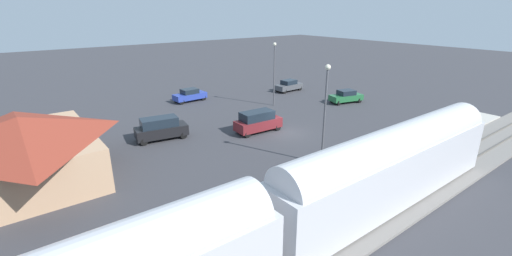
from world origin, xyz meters
TOP-DOWN VIEW (x-y plane):
  - ground_plane at (0.00, 0.00)m, footprint 200.00×200.00m
  - railway_track at (-14.00, 0.00)m, footprint 4.80×70.00m
  - platform at (-10.00, 0.00)m, footprint 3.20×46.00m
  - passenger_train at (-14.00, 13.83)m, footprint 2.93×40.02m
  - station_building at (4.00, 22.00)m, footprint 12.32×9.68m
  - pedestrian_on_platform at (-10.67, -6.55)m, footprint 0.36×0.36m
  - sedan_blue at (17.58, 1.92)m, footprint 2.05×4.58m
  - sedan_charcoal at (13.84, -13.09)m, footprint 2.07×4.59m
  - sedan_green at (4.01, -14.58)m, footprint 2.89×4.81m
  - suv_maroon at (2.07, 2.05)m, footprint 2.21×4.99m
  - suv_black at (6.09, 10.88)m, footprint 2.71×5.15m
  - light_pole_near_platform at (-7.20, 2.55)m, footprint 0.44×0.44m
  - light_pole_lot_center at (8.92, -5.88)m, footprint 0.44×0.44m

SIDE VIEW (x-z plane):
  - ground_plane at x=0.00m, z-range 0.00..0.00m
  - railway_track at x=-14.00m, z-range -0.06..0.24m
  - platform at x=-10.00m, z-range 0.00..0.30m
  - sedan_blue at x=17.58m, z-range 0.01..1.75m
  - sedan_charcoal at x=13.84m, z-range 0.01..1.75m
  - sedan_green at x=4.01m, z-range 0.01..1.75m
  - suv_maroon at x=2.07m, z-range 0.04..2.26m
  - suv_black at x=6.09m, z-range 0.04..2.26m
  - pedestrian_on_platform at x=-10.67m, z-range 0.43..2.14m
  - station_building at x=4.00m, z-range 0.09..5.01m
  - passenger_train at x=-14.00m, z-range 0.37..5.35m
  - light_pole_lot_center at x=8.92m, z-range 1.02..9.15m
  - light_pole_near_platform at x=-7.20m, z-range 1.02..9.19m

